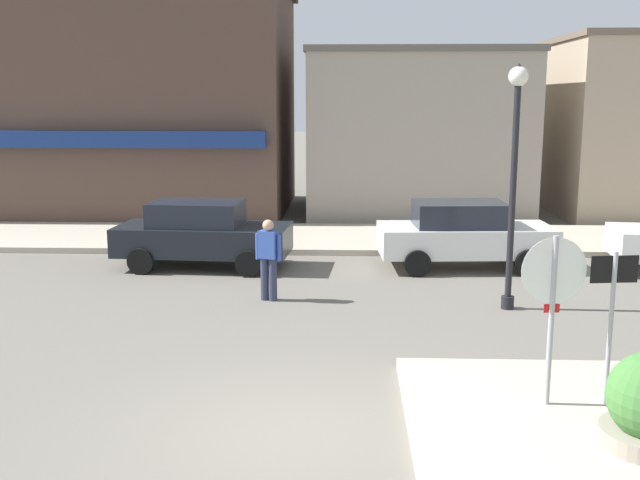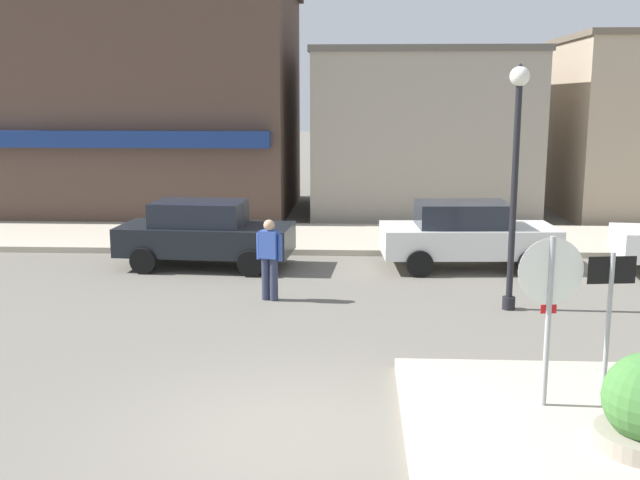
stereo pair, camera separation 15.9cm
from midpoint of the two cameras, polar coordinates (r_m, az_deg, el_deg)
ground_plane at (r=9.16m, az=-2.11°, el=-14.64°), size 160.00×160.00×0.00m
kerb_far at (r=20.85m, az=0.39°, el=0.14°), size 80.00×4.00×0.15m
stop_sign at (r=9.59m, az=16.83°, el=-4.28°), size 0.82×0.12×2.30m
one_way_sign at (r=9.89m, az=20.89°, el=-5.21°), size 0.60×0.09×2.10m
lamp_post at (r=14.15m, az=14.31°, el=6.52°), size 0.36×0.36×4.54m
parked_car_nearest at (r=17.71m, az=-9.25°, el=0.50°), size 4.10×2.08×1.56m
parked_car_second at (r=17.73m, az=10.65°, el=0.47°), size 4.10×2.06×1.56m
pedestrian_crossing_near at (r=14.65m, az=-4.26°, el=-1.31°), size 0.55×0.33×1.61m
building_corner_shop at (r=27.48m, az=-15.28°, el=10.32°), size 12.12×8.01×7.75m
building_storefront_left_near at (r=26.26m, az=7.05°, el=8.14°), size 7.30×6.53×5.49m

